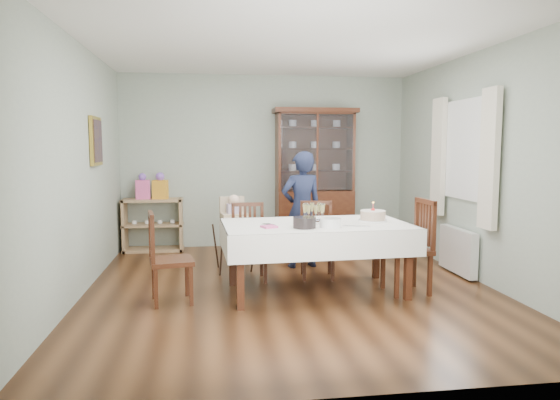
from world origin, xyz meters
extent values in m
plane|color=#593319|center=(0.00, 0.00, 0.00)|extent=(5.00, 5.00, 0.00)
plane|color=#9EAA99|center=(0.00, 2.50, 1.35)|extent=(4.50, 0.00, 4.50)
plane|color=#9EAA99|center=(-2.25, 0.00, 1.35)|extent=(0.00, 5.00, 5.00)
plane|color=#9EAA99|center=(2.25, 0.00, 1.35)|extent=(0.00, 5.00, 5.00)
plane|color=white|center=(0.00, 0.00, 2.70)|extent=(5.00, 5.00, 0.00)
cube|color=#4A2512|center=(0.25, -0.21, 0.72)|extent=(1.95, 1.14, 0.06)
cube|color=white|center=(0.25, -0.21, 0.76)|extent=(2.05, 1.24, 0.01)
cube|color=#4A2512|center=(0.75, 2.26, 0.45)|extent=(1.20, 0.45, 0.90)
cube|color=white|center=(0.75, 2.07, 1.50)|extent=(1.12, 0.01, 1.16)
cube|color=#4A2512|center=(0.75, 2.26, 2.14)|extent=(1.30, 0.48, 0.07)
cube|color=tan|center=(-1.75, 2.28, 0.02)|extent=(0.90, 0.38, 0.04)
cube|color=tan|center=(-1.75, 2.28, 0.40)|extent=(0.90, 0.38, 0.03)
cube|color=tan|center=(-1.75, 2.28, 0.78)|extent=(0.90, 0.38, 0.04)
cube|color=tan|center=(-2.17, 2.28, 0.40)|extent=(0.04, 0.38, 0.80)
cube|color=tan|center=(-1.33, 2.28, 0.40)|extent=(0.04, 0.38, 0.80)
cube|color=gold|center=(-2.22, 0.80, 1.65)|extent=(0.04, 0.48, 0.58)
cube|color=white|center=(2.22, 0.30, 1.55)|extent=(0.04, 1.02, 1.22)
cube|color=silver|center=(2.16, -0.32, 1.45)|extent=(0.07, 0.30, 1.55)
cube|color=silver|center=(2.16, 0.92, 1.45)|extent=(0.07, 0.30, 1.55)
cube|color=white|center=(2.16, 0.30, 0.30)|extent=(0.10, 0.80, 0.55)
cube|color=#4A2512|center=(-0.43, 0.38, 0.42)|extent=(0.42, 0.42, 0.05)
cube|color=#4A2512|center=(-0.43, 0.56, 0.67)|extent=(0.39, 0.05, 0.48)
cube|color=#4A2512|center=(0.40, 0.39, 0.42)|extent=(0.46, 0.46, 0.05)
cube|color=#4A2512|center=(0.42, 0.57, 0.67)|extent=(0.39, 0.08, 0.49)
cube|color=#4A2512|center=(-1.28, -0.35, 0.43)|extent=(0.48, 0.48, 0.05)
cube|color=#4A2512|center=(-1.47, -0.39, 0.68)|extent=(0.10, 0.40, 0.49)
cube|color=#4A2512|center=(1.22, -0.35, 0.47)|extent=(0.48, 0.48, 0.05)
cube|color=#4A2512|center=(1.43, -0.34, 0.75)|extent=(0.06, 0.44, 0.54)
imported|color=#161B32|center=(0.31, 0.96, 0.76)|extent=(0.62, 0.47, 1.53)
cube|color=tan|center=(-0.58, 0.92, 0.62)|extent=(0.36, 0.33, 0.23)
cube|color=tan|center=(-0.58, 0.92, 0.81)|extent=(0.33, 0.11, 0.26)
cube|color=tan|center=(-0.58, 0.92, 0.70)|extent=(0.36, 0.21, 0.03)
cube|color=#BBA5C9|center=(-0.58, 0.92, 0.77)|extent=(0.19, 0.16, 0.17)
sphere|color=beige|center=(-0.58, 0.92, 0.90)|extent=(0.14, 0.14, 0.14)
cylinder|color=silver|center=(0.24, -0.12, 0.77)|extent=(0.33, 0.33, 0.01)
torus|color=silver|center=(0.24, -0.12, 0.77)|extent=(0.34, 0.34, 0.01)
cylinder|color=white|center=(0.91, -0.14, 0.77)|extent=(0.32, 0.32, 0.02)
cylinder|color=brown|center=(0.91, -0.14, 0.83)|extent=(0.27, 0.27, 0.10)
cylinder|color=silver|center=(0.91, -0.14, 0.88)|extent=(0.27, 0.27, 0.01)
cylinder|color=#F24C4C|center=(0.91, -0.14, 0.92)|extent=(0.01, 0.01, 0.08)
sphere|color=yellow|center=(0.91, -0.14, 0.97)|extent=(0.02, 0.02, 0.02)
cylinder|color=black|center=(0.07, -0.49, 0.82)|extent=(0.25, 0.25, 0.11)
cylinder|color=white|center=(0.34, -0.49, 0.81)|extent=(0.23, 0.23, 0.09)
cube|color=#E05292|center=(-0.29, -0.42, 0.77)|extent=(0.18, 0.18, 0.02)
cube|color=silver|center=(0.62, -0.47, 0.77)|extent=(0.28, 0.11, 0.01)
cube|color=#E05292|center=(-1.89, 2.26, 0.94)|extent=(0.23, 0.16, 0.29)
sphere|color=#E533B2|center=(-1.89, 2.26, 1.13)|extent=(0.11, 0.11, 0.11)
cube|color=orange|center=(-1.63, 2.26, 0.94)|extent=(0.24, 0.18, 0.28)
sphere|color=#E533B2|center=(-1.63, 2.26, 1.14)|extent=(0.13, 0.13, 0.13)
camera|label=1|loc=(-0.87, -5.43, 1.58)|focal=32.00mm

